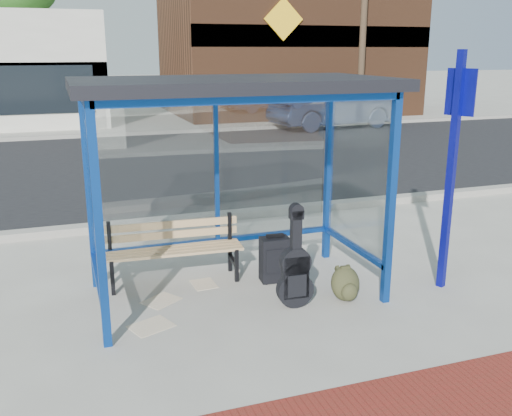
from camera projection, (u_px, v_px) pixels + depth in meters
name	position (u px, v px, depth m)	size (l,w,h in m)	color
ground	(236.00, 293.00, 6.55)	(120.00, 120.00, 0.00)	#B2ADA0
curb_near	(183.00, 220.00, 9.18)	(60.00, 0.25, 0.12)	gray
street_asphalt	(139.00, 165.00, 13.84)	(60.00, 10.00, 0.00)	black
curb_far	(117.00, 134.00, 18.46)	(60.00, 0.25, 0.12)	gray
far_sidewalk	(111.00, 129.00, 20.21)	(60.00, 4.00, 0.01)	#B2ADA0
bus_shelter	(232.00, 111.00, 6.06)	(3.30, 1.80, 2.42)	navy
storefront_brown	(285.00, 38.00, 25.05)	(10.00, 7.08, 6.40)	#59331E
utility_pole_east	(364.00, 9.00, 20.49)	(1.60, 0.24, 8.00)	#4C3826
bench	(173.00, 246.00, 6.80)	(1.65, 0.49, 0.77)	black
guitar_bag	(295.00, 272.00, 6.11)	(0.40, 0.14, 1.09)	black
suitcase	(275.00, 260.00, 6.83)	(0.36, 0.25, 0.60)	black
backpack	(346.00, 285.00, 6.32)	(0.34, 0.32, 0.39)	#2F301A
sign_post	(453.00, 159.00, 6.36)	(0.18, 0.32, 2.71)	#0C0F8D
newspaper_a	(161.00, 301.00, 6.35)	(0.38, 0.30, 0.01)	white
newspaper_b	(151.00, 326.00, 5.77)	(0.41, 0.32, 0.01)	white
newspaper_c	(204.00, 284.00, 6.80)	(0.34, 0.27, 0.01)	white
parked_car	(335.00, 106.00, 20.24)	(1.63, 4.68, 1.54)	#192747
fire_hydrant	(386.00, 113.00, 21.98)	(0.29, 0.19, 0.65)	#AE1D0C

